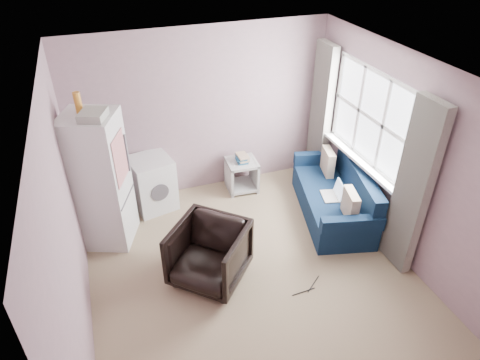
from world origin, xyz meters
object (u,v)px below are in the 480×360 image
(sofa, at_px, (336,198))
(side_table, at_px, (242,173))
(armchair, at_px, (209,252))
(fridge, at_px, (100,180))
(washing_machine, at_px, (152,182))

(sofa, bearing_deg, side_table, 148.67)
(armchair, relative_size, fridge, 0.40)
(armchair, xyz_separation_m, side_table, (1.01, 1.68, -0.12))
(armchair, height_order, side_table, armchair)
(sofa, bearing_deg, armchair, -149.51)
(fridge, relative_size, sofa, 1.07)
(side_table, bearing_deg, armchair, -120.95)
(washing_machine, relative_size, sofa, 0.42)
(washing_machine, height_order, side_table, washing_machine)
(fridge, xyz_separation_m, side_table, (2.06, 0.51, -0.63))
(fridge, distance_m, washing_machine, 0.99)
(side_table, bearing_deg, sofa, -45.44)
(fridge, bearing_deg, washing_machine, 59.03)
(armchair, relative_size, washing_machine, 1.03)
(washing_machine, bearing_deg, side_table, -12.64)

